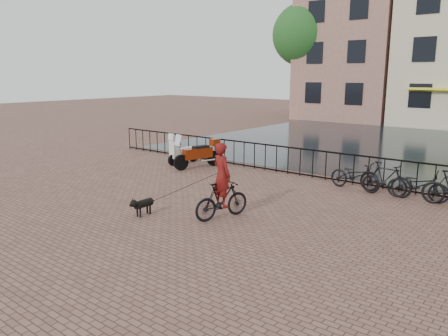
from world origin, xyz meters
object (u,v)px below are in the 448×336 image
Objects in this scene: dog at (144,206)px; motorcycle at (198,150)px; cyclist at (222,185)px; scooter at (183,147)px.

motorcycle is (-2.86, 5.27, 0.45)m from dog.
cyclist reaches higher than scooter.
dog is at bearing -51.14° from scooter.
cyclist is at bearing 31.36° from dog.
dog is 6.81m from scooter.
motorcycle reaches higher than scooter.
motorcycle is 1.10m from scooter.
dog is 0.52× the size of scooter.
motorcycle is 1.39× the size of scooter.
scooter is at bearing 124.61° from dog.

